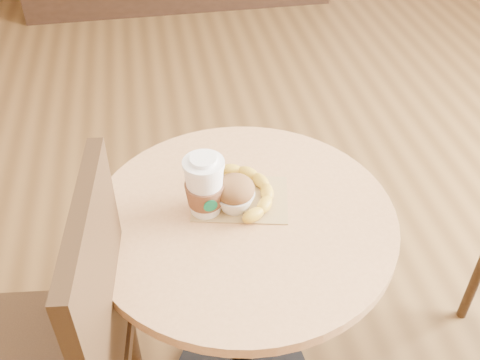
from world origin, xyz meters
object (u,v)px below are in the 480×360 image
Objects in this scene: muffin at (235,193)px; banana at (251,190)px; chair_left at (59,357)px; cafe_table at (243,267)px; coffee_cup at (205,188)px.

muffin is 0.42× the size of banana.
cafe_table is at bearing 119.97° from chair_left.
coffee_cup is 0.68× the size of banana.
coffee_cup is 0.14m from banana.
coffee_cup is (-0.09, 0.03, 0.27)m from cafe_table.
coffee_cup is at bearing 178.33° from muffin.
chair_left is 10.10× the size of muffin.
muffin is (0.07, -0.00, -0.03)m from coffee_cup.
cafe_table is 0.74× the size of chair_left.
banana is at bearing 62.62° from cafe_table.
banana is (0.03, 0.06, 0.21)m from cafe_table.
chair_left is at bearing -154.92° from banana.
banana is at bearing 124.61° from chair_left.
banana is at bearing 6.72° from coffee_cup.
coffee_cup is 1.63× the size of muffin.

